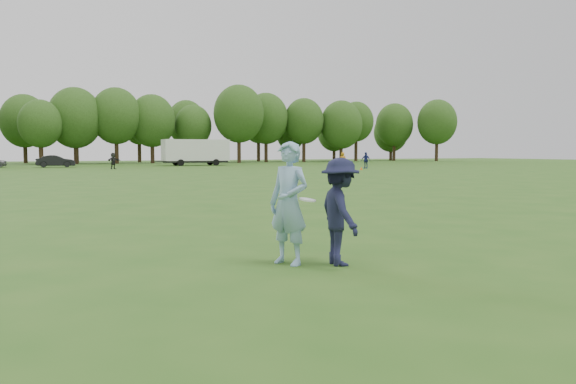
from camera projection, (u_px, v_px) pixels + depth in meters
name	position (u px, v px, depth m)	size (l,w,h in m)	color
ground	(279.00, 276.00, 8.13)	(200.00, 200.00, 0.00)	#295518
thrower	(289.00, 203.00, 8.95)	(0.72, 0.47, 1.97)	#83ACCB
defender	(340.00, 212.00, 8.90)	(1.11, 0.64, 1.71)	#181A36
player_far_b	(366.00, 160.00, 57.81)	(0.99, 0.41, 1.69)	navy
player_far_c	(343.00, 159.00, 65.24)	(0.82, 0.53, 1.67)	orange
player_far_d	(113.00, 161.00, 55.72)	(1.52, 0.48, 1.64)	black
car_f	(56.00, 161.00, 61.51)	(1.41, 4.04, 1.33)	black
field_cone	(361.00, 168.00, 53.29)	(0.28, 0.28, 0.30)	#DB540B
disc_in_play	(307.00, 200.00, 8.79)	(0.33, 0.33, 0.08)	white
cargo_trailer	(196.00, 151.00, 68.98)	(9.00, 2.75, 3.20)	white
treeline	(74.00, 119.00, 78.40)	(130.35, 18.39, 11.74)	#332114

